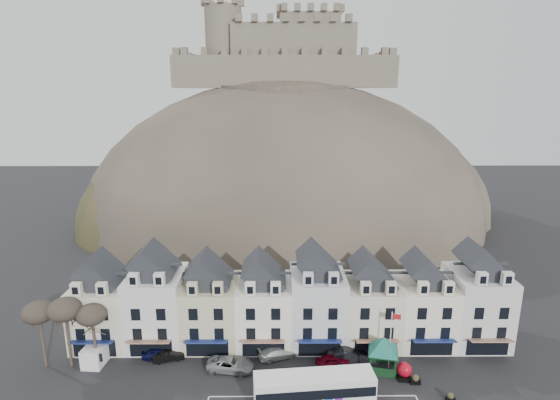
{
  "coord_description": "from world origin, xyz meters",
  "views": [
    {
      "loc": [
        -1.72,
        -34.77,
        31.63
      ],
      "look_at": [
        -1.32,
        24.0,
        16.73
      ],
      "focal_mm": 28.0,
      "sensor_mm": 36.0,
      "label": 1
    }
  ],
  "objects_px": {
    "car_white": "(278,353)",
    "flagpole": "(391,336)",
    "bus_shelter": "(383,345)",
    "bus": "(314,388)",
    "car_black": "(169,356)",
    "car_charcoal": "(347,355)",
    "car_maroon": "(333,360)",
    "car_silver": "(230,364)",
    "car_navy": "(160,353)",
    "white_van": "(100,350)",
    "red_buoy": "(404,371)"
  },
  "relations": [
    {
      "from": "car_black",
      "to": "car_navy",
      "type": "bearing_deg",
      "value": 51.59
    },
    {
      "from": "car_navy",
      "to": "white_van",
      "type": "bearing_deg",
      "value": 84.54
    },
    {
      "from": "red_buoy",
      "to": "car_white",
      "type": "distance_m",
      "value": 14.81
    },
    {
      "from": "car_navy",
      "to": "bus",
      "type": "bearing_deg",
      "value": -120.48
    },
    {
      "from": "car_white",
      "to": "car_charcoal",
      "type": "distance_m",
      "value": 8.4
    },
    {
      "from": "red_buoy",
      "to": "car_charcoal",
      "type": "relative_size",
      "value": 0.43
    },
    {
      "from": "red_buoy",
      "to": "car_charcoal",
      "type": "bearing_deg",
      "value": 149.1
    },
    {
      "from": "flagpole",
      "to": "car_silver",
      "type": "bearing_deg",
      "value": -178.99
    },
    {
      "from": "bus_shelter",
      "to": "car_white",
      "type": "bearing_deg",
      "value": -179.13
    },
    {
      "from": "car_white",
      "to": "car_charcoal",
      "type": "relative_size",
      "value": 0.99
    },
    {
      "from": "bus_shelter",
      "to": "white_van",
      "type": "relative_size",
      "value": 1.21
    },
    {
      "from": "car_white",
      "to": "flagpole",
      "type": "bearing_deg",
      "value": -119.91
    },
    {
      "from": "car_black",
      "to": "bus_shelter",
      "type": "bearing_deg",
      "value": -109.64
    },
    {
      "from": "bus",
      "to": "white_van",
      "type": "bearing_deg",
      "value": 156.76
    },
    {
      "from": "red_buoy",
      "to": "white_van",
      "type": "xyz_separation_m",
      "value": [
        -35.71,
        4.14,
        0.14
      ]
    },
    {
      "from": "flagpole",
      "to": "white_van",
      "type": "xyz_separation_m",
      "value": [
        -34.58,
        2.08,
        -2.93
      ]
    },
    {
      "from": "car_black",
      "to": "car_maroon",
      "type": "height_order",
      "value": "car_maroon"
    },
    {
      "from": "car_silver",
      "to": "car_charcoal",
      "type": "xyz_separation_m",
      "value": [
        13.86,
        1.76,
        0.03
      ]
    },
    {
      "from": "bus",
      "to": "car_silver",
      "type": "height_order",
      "value": "bus"
    },
    {
      "from": "red_buoy",
      "to": "white_van",
      "type": "height_order",
      "value": "white_van"
    },
    {
      "from": "car_silver",
      "to": "car_white",
      "type": "relative_size",
      "value": 1.14
    },
    {
      "from": "white_van",
      "to": "car_maroon",
      "type": "relative_size",
      "value": 1.36
    },
    {
      "from": "bus",
      "to": "car_black",
      "type": "xyz_separation_m",
      "value": [
        -16.85,
        7.7,
        -1.32
      ]
    },
    {
      "from": "car_silver",
      "to": "bus_shelter",
      "type": "bearing_deg",
      "value": -82.41
    },
    {
      "from": "flagpole",
      "to": "car_charcoal",
      "type": "relative_size",
      "value": 1.53
    },
    {
      "from": "red_buoy",
      "to": "car_silver",
      "type": "distance_m",
      "value": 19.78
    },
    {
      "from": "bus_shelter",
      "to": "car_white",
      "type": "relative_size",
      "value": 1.39
    },
    {
      "from": "car_black",
      "to": "car_white",
      "type": "relative_size",
      "value": 0.8
    },
    {
      "from": "bus",
      "to": "white_van",
      "type": "distance_m",
      "value": 26.53
    },
    {
      "from": "white_van",
      "to": "car_black",
      "type": "bearing_deg",
      "value": 1.73
    },
    {
      "from": "bus",
      "to": "car_navy",
      "type": "relative_size",
      "value": 3.05
    },
    {
      "from": "white_van",
      "to": "car_silver",
      "type": "bearing_deg",
      "value": -3.77
    },
    {
      "from": "bus",
      "to": "car_navy",
      "type": "height_order",
      "value": "bus"
    },
    {
      "from": "bus",
      "to": "car_silver",
      "type": "bearing_deg",
      "value": 142.77
    },
    {
      "from": "car_charcoal",
      "to": "car_navy",
      "type": "bearing_deg",
      "value": 81.83
    },
    {
      "from": "car_silver",
      "to": "car_maroon",
      "type": "height_order",
      "value": "car_silver"
    },
    {
      "from": "flagpole",
      "to": "car_maroon",
      "type": "height_order",
      "value": "flagpole"
    },
    {
      "from": "bus",
      "to": "car_white",
      "type": "height_order",
      "value": "bus"
    },
    {
      "from": "white_van",
      "to": "car_silver",
      "type": "distance_m",
      "value": 16.19
    },
    {
      "from": "car_black",
      "to": "car_maroon",
      "type": "distance_m",
      "value": 19.63
    },
    {
      "from": "car_maroon",
      "to": "car_navy",
      "type": "bearing_deg",
      "value": 77.81
    },
    {
      "from": "bus",
      "to": "flagpole",
      "type": "distance_m",
      "value": 11.35
    },
    {
      "from": "white_van",
      "to": "car_maroon",
      "type": "xyz_separation_m",
      "value": [
        27.99,
        -1.62,
        -0.52
      ]
    },
    {
      "from": "car_black",
      "to": "flagpole",
      "type": "bearing_deg",
      "value": -108.71
    },
    {
      "from": "car_maroon",
      "to": "car_silver",
      "type": "bearing_deg",
      "value": 86.21
    },
    {
      "from": "flagpole",
      "to": "car_white",
      "type": "distance_m",
      "value": 13.69
    },
    {
      "from": "bus",
      "to": "car_black",
      "type": "height_order",
      "value": "bus"
    },
    {
      "from": "bus",
      "to": "car_white",
      "type": "relative_size",
      "value": 2.69
    },
    {
      "from": "car_maroon",
      "to": "car_charcoal",
      "type": "xyz_separation_m",
      "value": [
        1.88,
        0.97,
        0.11
      ]
    },
    {
      "from": "car_black",
      "to": "car_silver",
      "type": "height_order",
      "value": "car_silver"
    }
  ]
}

